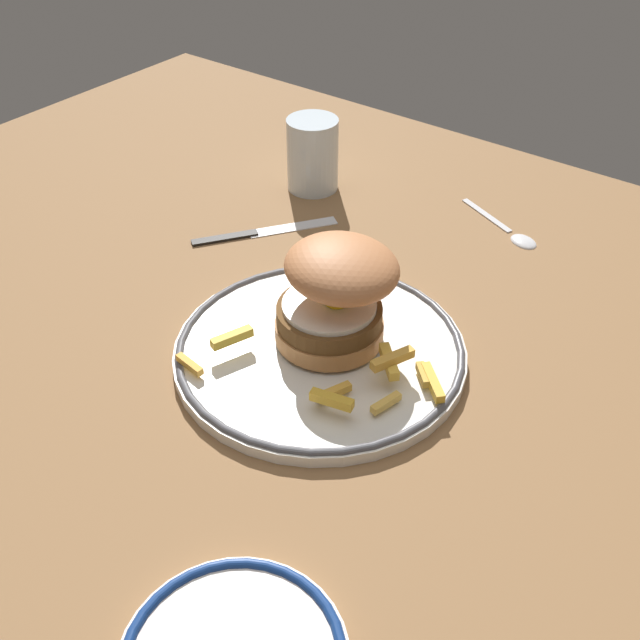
% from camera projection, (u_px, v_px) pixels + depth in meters
% --- Properties ---
extents(ground_plane, '(1.37, 1.02, 0.04)m').
position_uv_depth(ground_plane, '(311.00, 346.00, 0.80)').
color(ground_plane, olive).
extents(dinner_plate, '(0.28, 0.28, 0.02)m').
position_uv_depth(dinner_plate, '(320.00, 350.00, 0.75)').
color(dinner_plate, white).
rests_on(dinner_plate, ground_plane).
extents(burger, '(0.15, 0.15, 0.10)m').
position_uv_depth(burger, '(337.00, 291.00, 0.73)').
color(burger, '#B77943').
rests_on(burger, dinner_plate).
extents(fries_pile, '(0.23, 0.22, 0.03)m').
position_uv_depth(fries_pile, '(344.00, 348.00, 0.72)').
color(fries_pile, gold).
rests_on(fries_pile, dinner_plate).
extents(water_glass, '(0.07, 0.07, 0.09)m').
position_uv_depth(water_glass, '(313.00, 158.00, 1.00)').
color(water_glass, silver).
rests_on(water_glass, ground_plane).
extents(knife, '(0.12, 0.16, 0.01)m').
position_uv_depth(knife, '(253.00, 232.00, 0.93)').
color(knife, black).
rests_on(knife, ground_plane).
extents(spoon, '(0.13, 0.07, 0.01)m').
position_uv_depth(spoon, '(516.00, 234.00, 0.93)').
color(spoon, silver).
rests_on(spoon, ground_plane).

